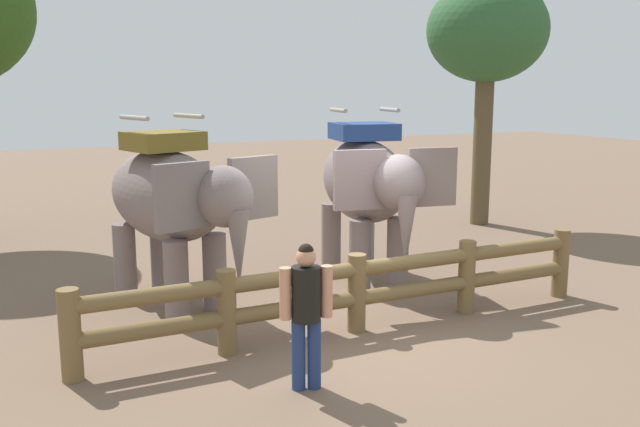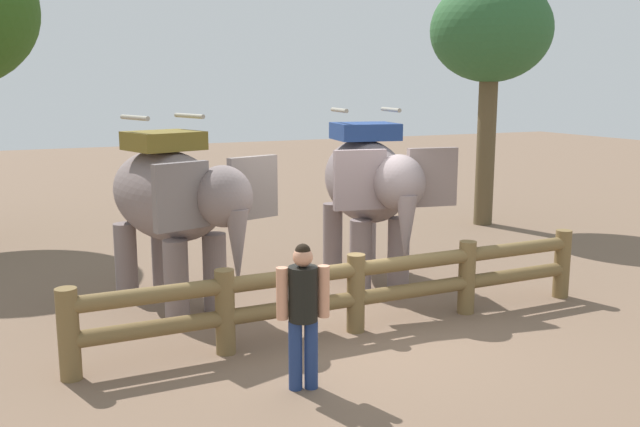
% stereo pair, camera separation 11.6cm
% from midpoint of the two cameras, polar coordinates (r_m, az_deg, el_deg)
% --- Properties ---
extents(ground_plane, '(60.00, 60.00, 0.00)m').
position_cam_midpoint_polar(ground_plane, '(9.27, 2.97, -9.84)').
color(ground_plane, brown).
extents(log_fence, '(7.40, 0.32, 1.05)m').
position_cam_midpoint_polar(log_fence, '(9.17, 2.68, -6.06)').
color(log_fence, brown).
rests_on(log_fence, ground).
extents(elephant_near_left, '(2.23, 3.35, 2.81)m').
position_cam_midpoint_polar(elephant_near_left, '(10.20, -12.30, 1.00)').
color(elephant_near_left, slate).
rests_on(elephant_near_left, ground).
extents(elephant_center, '(1.96, 3.38, 2.85)m').
position_cam_midpoint_polar(elephant_center, '(11.34, 3.64, 2.30)').
color(elephant_center, gray).
rests_on(elephant_center, ground).
extents(tourist_woman_in_black, '(0.55, 0.38, 1.60)m').
position_cam_midpoint_polar(tourist_woman_in_black, '(7.38, -1.60, -7.61)').
color(tourist_woman_in_black, navy).
rests_on(tourist_woman_in_black, ground).
extents(tree_far_left, '(2.71, 2.71, 5.57)m').
position_cam_midpoint_polar(tree_far_left, '(16.47, 13.36, 14.10)').
color(tree_far_left, brown).
rests_on(tree_far_left, ground).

